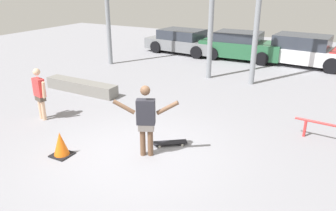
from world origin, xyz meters
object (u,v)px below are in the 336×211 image
Objects in this scene: grind_box at (81,87)px; skateboard at (170,142)px; skateboarder at (146,118)px; parked_car_grey at (184,41)px; parked_car_green at (241,46)px; traffic_cone at (61,144)px; bystander at (40,92)px; parked_car_white at (304,51)px.

skateboard is at bearing -23.48° from grind_box.
skateboarder reaches higher than grind_box.
grind_box is 0.68× the size of parked_car_grey.
skateboarder is 0.39× the size of parked_car_grey.
skateboarder is 0.57× the size of grind_box.
grind_box is at bearing -115.26° from parked_car_green.
parked_car_green is 11.39m from traffic_cone.
skateboarder is 2.88× the size of traffic_cone.
parked_car_green is at bearing -91.42° from bystander.
parked_car_green reaches higher than grind_box.
skateboard is 0.20× the size of parked_car_green.
parked_car_green is 10.45m from bystander.
parked_car_white reaches higher than parked_car_green.
parked_car_grey is 3.18m from parked_car_green.
parked_car_white reaches higher than parked_car_grey.
parked_car_grey is at bearing 86.44° from skateboarder.
parked_car_grey is (0.21, 7.81, 0.40)m from grind_box.
parked_car_grey is (-4.42, 9.82, 0.54)m from skateboard.
skateboard is 2.52m from traffic_cone.
parked_car_green reaches higher than skateboard.
traffic_cone is at bearing -53.30° from grind_box.
parked_car_grey is (-4.18, 10.50, -0.32)m from skateboarder.
parked_car_green is 0.90× the size of parked_car_white.
traffic_cone is at bearing 161.17° from bystander.
traffic_cone is at bearing -177.08° from skateboard.
grind_box is 0.73× the size of parked_car_green.
skateboarder is at bearing -62.97° from parked_car_grey.
skateboarder is 5.20m from grind_box.
skateboarder is 1.12m from skateboard.
parked_car_grey reaches higher than traffic_cone.
parked_car_white reaches higher than traffic_cone.
parked_car_grey is at bearing 88.45° from grind_box.
bystander reaches higher than parked_car_white.
bystander is (-3.70, 0.34, -0.10)m from skateboarder.
traffic_cone is at bearing -102.29° from parked_car_white.
bystander is at bearing 147.92° from skateboard.
skateboarder reaches higher than bystander.
parked_car_white is 12.09m from traffic_cone.
parked_car_white is at bearing -105.15° from bystander.
bystander is 2.44m from traffic_cone.
bystander is at bearing 149.52° from skateboarder.
skateboard is at bearing -84.36° from parked_car_green.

